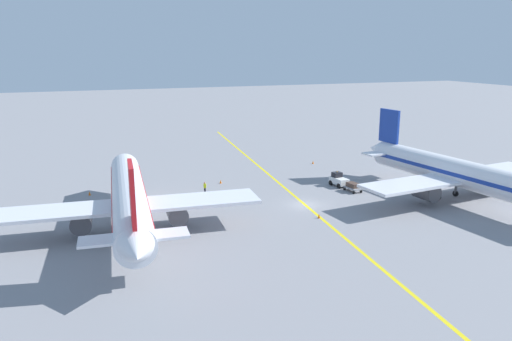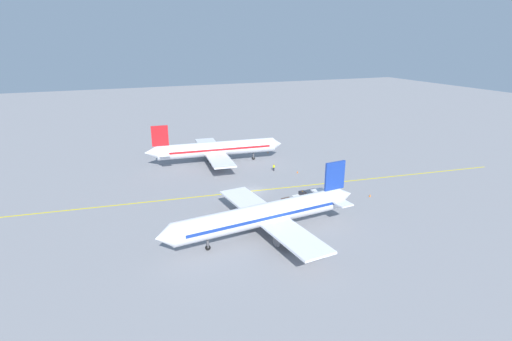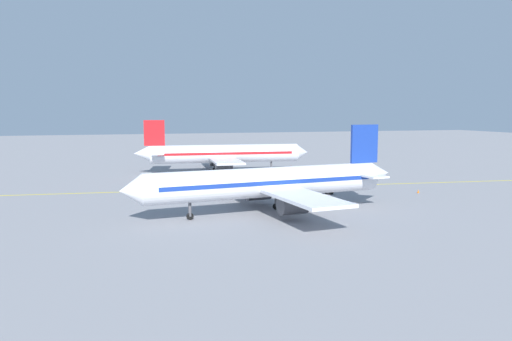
{
  "view_description": "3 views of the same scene",
  "coord_description": "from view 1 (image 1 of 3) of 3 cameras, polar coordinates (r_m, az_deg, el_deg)",
  "views": [
    {
      "loc": [
        27.7,
        54.6,
        19.41
      ],
      "look_at": [
        4.91,
        -4.81,
        3.88
      ],
      "focal_mm": 35.0,
      "sensor_mm": 36.0,
      "label": 1
    },
    {
      "loc": [
        -72.75,
        28.83,
        30.48
      ],
      "look_at": [
        2.27,
        -1.46,
        3.65
      ],
      "focal_mm": 28.0,
      "sensor_mm": 36.0,
      "label": 2
    },
    {
      "loc": [
        -75.98,
        24.65,
        12.35
      ],
      "look_at": [
        1.13,
        1.09,
        2.73
      ],
      "focal_mm": 35.0,
      "sensor_mm": 36.0,
      "label": 3
    }
  ],
  "objects": [
    {
      "name": "apron_yellow_centreline",
      "position": [
        64.22,
        5.65,
        -3.94
      ],
      "size": [
        12.85,
        119.39,
        0.01
      ],
      "primitive_type": "cube",
      "rotation": [
        0.0,
        0.0,
        -0.1
      ],
      "color": "yellow",
      "rests_on": "ground"
    },
    {
      "name": "baggage_cart_trailing",
      "position": [
        70.98,
        11.01,
        -1.78
      ],
      "size": [
        1.69,
        2.74,
        1.24
      ],
      "color": "gray",
      "rests_on": "ground"
    },
    {
      "name": "airplane_at_gate",
      "position": [
        69.72,
        22.16,
        -0.33
      ],
      "size": [
        28.39,
        35.54,
        10.6
      ],
      "color": "white",
      "rests_on": "ground"
    },
    {
      "name": "baggage_tug_white",
      "position": [
        73.45,
        9.43,
        -1.07
      ],
      "size": [
        2.04,
        3.15,
        2.11
      ],
      "color": "white",
      "rests_on": "ground"
    },
    {
      "name": "traffic_cone_near_nose",
      "position": [
        74.19,
        -4.07,
        -1.27
      ],
      "size": [
        0.32,
        0.32,
        0.55
      ],
      "primitive_type": "cone",
      "color": "orange",
      "rests_on": "ground"
    },
    {
      "name": "airplane_adjacent_stand",
      "position": [
        55.51,
        -14.3,
        -3.15
      ],
      "size": [
        28.35,
        35.55,
        10.6
      ],
      "color": "silver",
      "rests_on": "ground"
    },
    {
      "name": "traffic_cone_mid_apron",
      "position": [
        59.46,
        7.22,
        -5.17
      ],
      "size": [
        0.32,
        0.32,
        0.55
      ],
      "primitive_type": "cone",
      "color": "orange",
      "rests_on": "ground"
    },
    {
      "name": "traffic_cone_far_edge",
      "position": [
        71.71,
        -18.49,
        -2.49
      ],
      "size": [
        0.32,
        0.32,
        0.55
      ],
      "primitive_type": "cone",
      "color": "orange",
      "rests_on": "ground"
    },
    {
      "name": "ground_crew_worker",
      "position": [
        68.86,
        -5.86,
        -1.94
      ],
      "size": [
        0.31,
        0.56,
        1.68
      ],
      "color": "#23232D",
      "rests_on": "ground"
    },
    {
      "name": "ground_plane",
      "position": [
        64.23,
        5.65,
        -3.94
      ],
      "size": [
        400.0,
        400.0,
        0.0
      ],
      "primitive_type": "plane",
      "color": "gray"
    },
    {
      "name": "traffic_cone_by_wingtip",
      "position": [
        87.16,
        6.53,
        0.94
      ],
      "size": [
        0.32,
        0.32,
        0.55
      ],
      "primitive_type": "cone",
      "color": "orange",
      "rests_on": "ground"
    }
  ]
}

